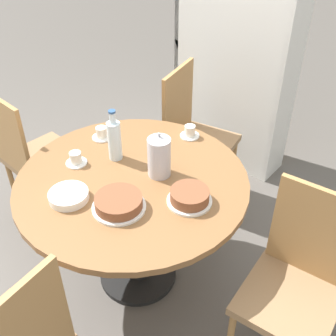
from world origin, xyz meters
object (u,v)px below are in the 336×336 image
at_px(chair_c, 194,133).
at_px(cake_second, 190,197).
at_px(cake_main, 119,203).
at_px(water_bottle, 114,139).
at_px(cup_a, 76,159).
at_px(cup_c, 190,132).
at_px(bookshelf, 233,55).
at_px(coffee_pot, 159,156).
at_px(cup_b, 102,134).
at_px(chair_b, 297,282).
at_px(chair_d, 33,155).

xyz_separation_m(chair_c, cake_second, (0.56, -0.81, 0.28)).
bearing_deg(cake_main, water_bottle, 137.09).
xyz_separation_m(cup_a, cup_c, (0.30, 0.59, 0.00)).
bearing_deg(bookshelf, cake_second, 115.10).
bearing_deg(cake_main, bookshelf, 104.41).
bearing_deg(coffee_pot, cup_a, -151.98).
distance_m(bookshelf, cup_a, 1.50).
relative_size(chair_c, coffee_pot, 3.86).
height_order(water_bottle, cup_c, water_bottle).
height_order(cake_main, cup_b, cup_b).
relative_size(chair_b, chair_c, 1.00).
bearing_deg(chair_d, cake_second, -173.52).
height_order(chair_d, cake_second, chair_d).
distance_m(chair_b, cup_b, 1.30).
distance_m(bookshelf, water_bottle, 1.33).
relative_size(chair_c, cup_c, 8.50).
bearing_deg(coffee_pot, chair_c, 113.20).
height_order(cup_b, cup_c, same).
xyz_separation_m(coffee_pot, water_bottle, (-0.27, -0.04, 0.00)).
bearing_deg(cup_a, cake_main, -13.95).
relative_size(chair_c, cake_second, 4.47).
relative_size(bookshelf, cake_second, 8.61).
height_order(water_bottle, cup_a, water_bottle).
bearing_deg(bookshelf, chair_b, 133.19).
relative_size(cake_main, cup_a, 2.23).
relative_size(cake_main, cake_second, 1.17).
distance_m(chair_d, cup_c, 1.05).
distance_m(coffee_pot, cake_main, 0.33).
bearing_deg(chair_b, cake_main, -161.27).
distance_m(cup_a, cup_c, 0.67).
distance_m(coffee_pot, cake_second, 0.27).
relative_size(chair_d, cup_b, 8.50).
height_order(chair_b, cake_main, chair_b).
relative_size(chair_d, cup_c, 8.50).
bearing_deg(cup_b, chair_c, 77.05).
relative_size(chair_b, chair_d, 1.00).
bearing_deg(chair_b, water_bottle, 178.52).
bearing_deg(cup_b, cake_second, -9.41).
xyz_separation_m(bookshelf, cup_c, (0.30, -0.91, -0.10)).
distance_m(chair_d, cup_a, 0.64).
relative_size(coffee_pot, cake_main, 0.99).
bearing_deg(cake_main, chair_b, 23.72).
bearing_deg(cake_second, cup_c, 126.95).
bearing_deg(chair_b, coffee_pot, 176.80).
xyz_separation_m(chair_b, chair_c, (-1.11, 0.71, 0.00)).
distance_m(chair_b, water_bottle, 1.13).
bearing_deg(chair_c, coffee_pot, -167.80).
relative_size(chair_b, cup_c, 8.50).
bearing_deg(water_bottle, cup_a, -126.08).
distance_m(cake_main, cup_b, 0.61).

